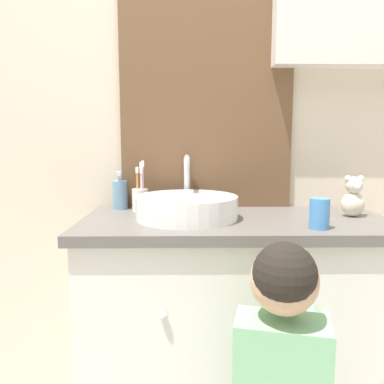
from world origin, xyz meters
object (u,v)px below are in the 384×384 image
(toothbrush_holder, at_px, (140,197))
(sink_basin, at_px, (187,206))
(soap_dispenser, at_px, (120,194))
(teddy_bear, at_px, (353,197))
(drinking_cup, at_px, (319,213))

(toothbrush_holder, bearing_deg, sink_basin, -39.09)
(soap_dispenser, relative_size, teddy_bear, 1.02)
(toothbrush_holder, height_order, drinking_cup, toothbrush_holder)
(soap_dispenser, bearing_deg, teddy_bear, -10.96)
(teddy_bear, relative_size, drinking_cup, 1.56)
(toothbrush_holder, xyz_separation_m, soap_dispenser, (-0.09, 0.04, 0.01))
(drinking_cup, bearing_deg, teddy_bear, 44.81)
(soap_dispenser, bearing_deg, drinking_cup, -27.48)
(soap_dispenser, relative_size, drinking_cup, 1.59)
(sink_basin, distance_m, soap_dispenser, 0.33)
(soap_dispenser, bearing_deg, toothbrush_holder, -26.59)
(soap_dispenser, distance_m, drinking_cup, 0.76)
(teddy_bear, bearing_deg, soap_dispenser, 169.04)
(toothbrush_holder, bearing_deg, soap_dispenser, 153.41)
(soap_dispenser, xyz_separation_m, teddy_bear, (0.86, -0.17, 0.01))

